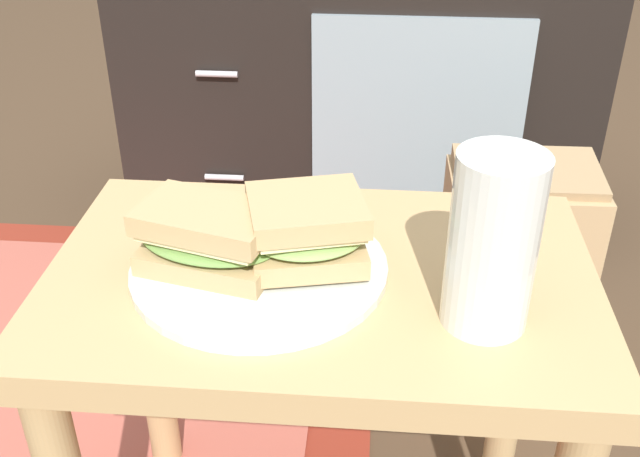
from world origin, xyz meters
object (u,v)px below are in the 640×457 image
(tv_cabinet, at_px, (359,93))
(sandwich_front, at_px, (209,238))
(sandwich_back, at_px, (307,229))
(paper_bag, at_px, (511,273))
(beer_glass, at_px, (492,246))
(plate, at_px, (260,268))

(tv_cabinet, height_order, sandwich_front, tv_cabinet)
(sandwich_back, bearing_deg, paper_bag, 54.30)
(beer_glass, bearing_deg, paper_bag, 75.31)
(paper_bag, bearing_deg, sandwich_back, -125.70)
(plate, xyz_separation_m, sandwich_back, (0.05, 0.01, 0.04))
(tv_cabinet, distance_m, paper_bag, 0.61)
(sandwich_front, xyz_separation_m, paper_bag, (0.39, 0.43, -0.31))
(tv_cabinet, xyz_separation_m, plate, (-0.07, -0.96, 0.17))
(paper_bag, bearing_deg, tv_cabinet, 116.99)
(plate, distance_m, beer_glass, 0.24)
(tv_cabinet, height_order, paper_bag, tv_cabinet)
(plate, xyz_separation_m, sandwich_front, (-0.05, -0.01, 0.04))
(tv_cabinet, xyz_separation_m, beer_glass, (0.15, -1.01, 0.25))
(beer_glass, bearing_deg, tv_cabinet, 98.33)
(sandwich_back, relative_size, paper_bag, 0.36)
(sandwich_back, height_order, beer_glass, beer_glass)
(plate, bearing_deg, beer_glass, -15.24)
(plate, height_order, sandwich_front, sandwich_front)
(sandwich_back, bearing_deg, beer_glass, -21.52)
(plate, height_order, paper_bag, plate)
(tv_cabinet, height_order, beer_glass, beer_glass)
(tv_cabinet, xyz_separation_m, paper_bag, (0.27, -0.54, -0.10))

